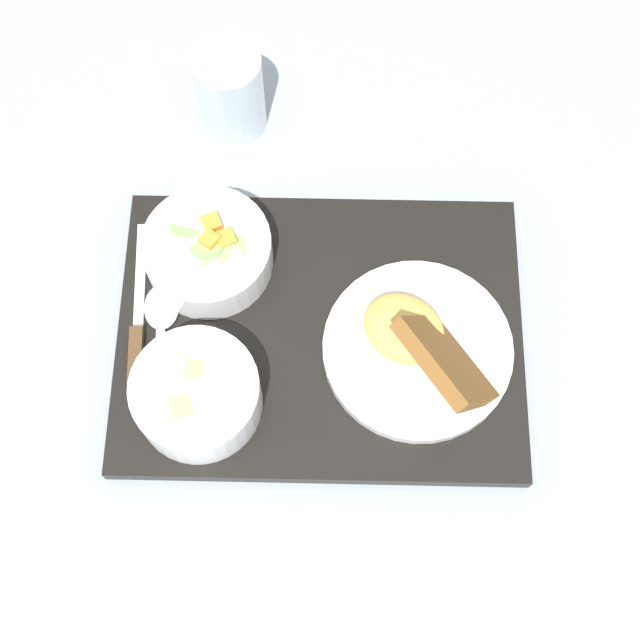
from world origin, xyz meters
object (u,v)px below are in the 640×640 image
Objects in this scene: bowl_salad at (208,251)px; plate_main at (420,347)px; spoon at (161,324)px; bowl_soup at (196,394)px; knife at (137,335)px; glass_water at (231,95)px.

plate_main is (0.21, -0.13, -0.01)m from bowl_salad.
bowl_salad is 0.98× the size of spoon.
knife is (-0.06, 0.08, -0.03)m from bowl_soup.
spoon is (0.03, 0.01, -0.00)m from knife.
spoon is at bearing -63.40° from knife.
plate_main is 1.05× the size of knife.
spoon is at bearing -110.74° from glass_water.
bowl_soup is 0.35m from glass_water.
bowl_salad is at bearing -102.11° from glass_water.
bowl_salad is 0.24m from plate_main.
knife is (-0.08, -0.08, -0.02)m from bowl_salad.
bowl_soup is 0.23m from plate_main.
bowl_salad reaches higher than spoon.
bowl_salad is 1.07× the size of bowl_soup.
plate_main is (0.23, 0.03, -0.01)m from bowl_soup.
knife is 0.30m from glass_water.
knife is at bearing -114.69° from glass_water.
bowl_soup is at bearing -100.33° from glass_water.
bowl_soup is 0.10m from spoon.
bowl_salad is at bearing -41.64° from knife.
bowl_soup reaches higher than bowl_salad.
glass_water is (0.10, 0.26, 0.03)m from spoon.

